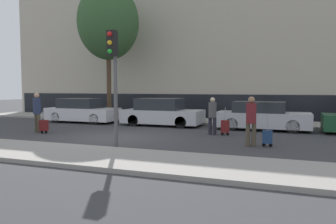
% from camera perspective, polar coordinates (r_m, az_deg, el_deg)
% --- Properties ---
extents(ground_plane, '(80.00, 80.00, 0.00)m').
position_cam_1_polar(ground_plane, '(13.44, -8.85, -4.40)').
color(ground_plane, '#38383A').
extents(sidewalk_near, '(28.00, 2.50, 0.12)m').
position_cam_1_polar(sidewalk_near, '(10.38, -19.17, -6.77)').
color(sidewalk_near, gray).
rests_on(sidewalk_near, ground_plane).
extents(sidewalk_far, '(28.00, 3.00, 0.12)m').
position_cam_1_polar(sidewalk_far, '(19.78, 1.19, -1.44)').
color(sidewalk_far, gray).
rests_on(sidewalk_far, ground_plane).
extents(building_facade, '(28.00, 2.85, 10.37)m').
position_cam_1_polar(building_facade, '(23.33, 4.22, 11.98)').
color(building_facade, '#B7AD99').
rests_on(building_facade, ground_plane).
extents(parked_car_0, '(4.17, 1.77, 1.40)m').
position_cam_1_polar(parked_car_0, '(19.76, -14.70, 0.15)').
color(parked_car_0, silver).
rests_on(parked_car_0, ground_plane).
extents(parked_car_1, '(4.22, 1.90, 1.45)m').
position_cam_1_polar(parked_car_1, '(17.49, -1.08, -0.15)').
color(parked_car_1, '#B7BABF').
rests_on(parked_car_1, ground_plane).
extents(parked_car_2, '(4.33, 1.70, 1.35)m').
position_cam_1_polar(parked_car_2, '(16.23, 16.03, -0.78)').
color(parked_car_2, '#B7BABF').
rests_on(parked_car_2, ground_plane).
extents(pedestrian_left, '(0.34, 0.34, 1.79)m').
position_cam_1_polar(pedestrian_left, '(15.87, -21.84, 0.37)').
color(pedestrian_left, '#4C4233').
rests_on(pedestrian_left, ground_plane).
extents(trolley_left, '(0.34, 0.29, 1.13)m').
position_cam_1_polar(trolley_left, '(15.45, -20.81, -2.20)').
color(trolley_left, maroon).
rests_on(trolley_left, ground_plane).
extents(pedestrian_center, '(0.35, 0.34, 1.60)m').
position_cam_1_polar(pedestrian_center, '(14.11, 7.75, -0.29)').
color(pedestrian_center, '#23232D').
rests_on(pedestrian_center, ground_plane).
extents(trolley_center, '(0.34, 0.29, 1.17)m').
position_cam_1_polar(trolley_center, '(14.05, 9.91, -2.50)').
color(trolley_center, maroon).
rests_on(trolley_center, ground_plane).
extents(pedestrian_right, '(0.35, 0.34, 1.71)m').
position_cam_1_polar(pedestrian_right, '(11.51, 14.27, -1.04)').
color(pedestrian_right, '#4C4233').
rests_on(pedestrian_right, ground_plane).
extents(trolley_right, '(0.34, 0.29, 1.10)m').
position_cam_1_polar(trolley_right, '(11.64, 16.93, -4.17)').
color(trolley_right, navy).
rests_on(trolley_right, ground_plane).
extents(traffic_light, '(0.28, 0.47, 3.80)m').
position_cam_1_polar(traffic_light, '(10.66, -9.46, 7.99)').
color(traffic_light, '#515154').
rests_on(traffic_light, ground_plane).
extents(bare_tree_near_crossing, '(3.80, 3.80, 8.29)m').
position_cam_1_polar(bare_tree_near_crossing, '(21.32, -10.37, 15.11)').
color(bare_tree_near_crossing, '#4C3826').
rests_on(bare_tree_near_crossing, sidewalk_far).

